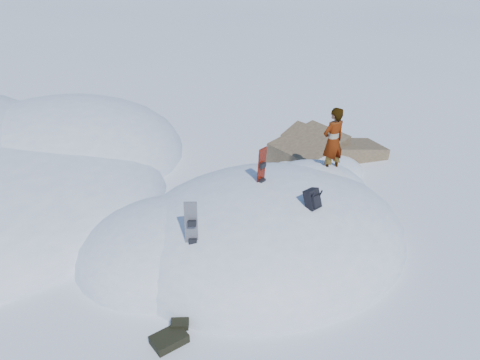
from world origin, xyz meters
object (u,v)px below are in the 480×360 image
snowboard_red (261,175)px  person (333,141)px  snowboard_dark (192,233)px  backpack (313,199)px

snowboard_red → person: bearing=-12.1°
snowboard_red → snowboard_dark: 2.42m
snowboard_dark → snowboard_red: bearing=50.8°
backpack → snowboard_dark: bearing=158.2°
snowboard_red → person: 2.40m
snowboard_red → backpack: (0.47, -1.39, -0.08)m
snowboard_dark → backpack: size_ratio=2.72×
snowboard_red → person: person is taller
snowboard_red → backpack: snowboard_red is taller
person → snowboard_red: bearing=4.7°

